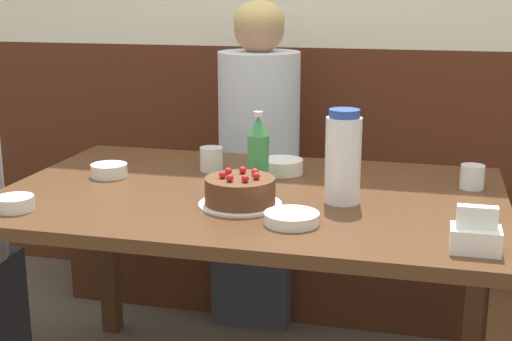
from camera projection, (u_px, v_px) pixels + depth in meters
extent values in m
cube|color=#4C2314|center=(312.00, 170.00, 3.08)|extent=(4.80, 0.04, 1.05)
cube|color=#472314|center=(302.00, 253.00, 2.95)|extent=(1.91, 0.38, 0.44)
cube|color=#4C2D19|center=(251.00, 197.00, 2.05)|extent=(1.43, 0.92, 0.03)
cube|color=#4C2D19|center=(109.00, 246.00, 2.69)|extent=(0.06, 0.06, 0.69)
cube|color=#4C2D19|center=(475.00, 281.00, 2.37)|extent=(0.06, 0.06, 0.69)
cylinder|color=white|center=(240.00, 204.00, 1.92)|extent=(0.23, 0.23, 0.01)
cylinder|color=#56331E|center=(240.00, 190.00, 1.91)|extent=(0.19, 0.19, 0.07)
sphere|color=red|center=(245.00, 179.00, 1.85)|extent=(0.02, 0.02, 0.02)
sphere|color=red|center=(256.00, 176.00, 1.88)|extent=(0.02, 0.02, 0.02)
sphere|color=red|center=(255.00, 172.00, 1.92)|extent=(0.02, 0.02, 0.02)
sphere|color=red|center=(243.00, 170.00, 1.94)|extent=(0.02, 0.02, 0.02)
sphere|color=red|center=(228.00, 171.00, 1.93)|extent=(0.02, 0.02, 0.02)
sphere|color=red|center=(223.00, 175.00, 1.89)|extent=(0.02, 0.02, 0.02)
sphere|color=red|center=(230.00, 178.00, 1.86)|extent=(0.02, 0.02, 0.02)
cylinder|color=white|center=(343.00, 160.00, 1.92)|extent=(0.10, 0.10, 0.23)
cylinder|color=#28479E|center=(344.00, 113.00, 1.88)|extent=(0.08, 0.08, 0.02)
cylinder|color=#388E4C|center=(260.00, 160.00, 2.11)|extent=(0.06, 0.06, 0.15)
cone|color=#388E4C|center=(260.00, 126.00, 2.08)|extent=(0.06, 0.06, 0.06)
cylinder|color=silver|center=(260.00, 114.00, 2.07)|extent=(0.03, 0.03, 0.01)
cube|color=white|center=(475.00, 240.00, 1.58)|extent=(0.11, 0.08, 0.05)
cube|color=white|center=(477.00, 217.00, 1.56)|extent=(0.09, 0.03, 0.05)
cylinder|color=white|center=(292.00, 218.00, 1.76)|extent=(0.14, 0.14, 0.03)
cylinder|color=white|center=(15.00, 203.00, 1.87)|extent=(0.10, 0.10, 0.04)
cylinder|color=white|center=(109.00, 170.00, 2.20)|extent=(0.11, 0.11, 0.04)
cylinder|color=white|center=(282.00, 166.00, 2.25)|extent=(0.13, 0.13, 0.04)
cylinder|color=silver|center=(211.00, 159.00, 2.27)|extent=(0.07, 0.07, 0.08)
cylinder|color=silver|center=(472.00, 177.00, 2.07)|extent=(0.07, 0.07, 0.07)
cube|color=#33333D|center=(259.00, 259.00, 2.89)|extent=(0.30, 0.34, 0.45)
cylinder|color=silver|center=(259.00, 131.00, 2.75)|extent=(0.31, 0.31, 0.61)
sphere|color=#A87A5B|center=(259.00, 29.00, 2.66)|extent=(0.19, 0.19, 0.19)
ellipsoid|color=tan|center=(259.00, 20.00, 2.65)|extent=(0.19, 0.19, 0.14)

